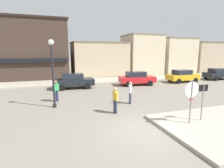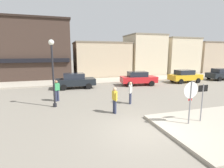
{
  "view_description": "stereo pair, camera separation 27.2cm",
  "coord_description": "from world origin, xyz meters",
  "views": [
    {
      "loc": [
        -3.96,
        -6.86,
        3.65
      ],
      "look_at": [
        -0.16,
        4.5,
        1.5
      ],
      "focal_mm": 28.0,
      "sensor_mm": 36.0,
      "label": 1
    },
    {
      "loc": [
        -3.7,
        -6.94,
        3.65
      ],
      "look_at": [
        -0.16,
        4.5,
        1.5
      ],
      "focal_mm": 28.0,
      "sensor_mm": 36.0,
      "label": 2
    }
  ],
  "objects": [
    {
      "name": "ground_plane",
      "position": [
        0.0,
        0.0,
        0.0
      ],
      "size": [
        160.0,
        160.0,
        0.0
      ],
      "primitive_type": "plane",
      "color": "gray"
    },
    {
      "name": "kerb_far",
      "position": [
        0.0,
        14.83,
        0.07
      ],
      "size": [
        80.0,
        4.0,
        0.15
      ],
      "primitive_type": "cube",
      "color": "#A89E8C",
      "rests_on": "ground"
    },
    {
      "name": "stop_sign",
      "position": [
        2.4,
        -0.18,
        1.52
      ],
      "size": [
        0.82,
        0.07,
        2.3
      ],
      "color": "gray",
      "rests_on": "ground"
    },
    {
      "name": "one_way_sign",
      "position": [
        3.24,
        -0.07,
        1.33
      ],
      "size": [
        0.6,
        0.06,
        2.1
      ],
      "color": "gray",
      "rests_on": "ground"
    },
    {
      "name": "lamp_post",
      "position": [
        -4.04,
        5.19,
        2.96
      ],
      "size": [
        0.36,
        0.36,
        4.54
      ],
      "color": "black",
      "rests_on": "ground"
    },
    {
      "name": "parked_car_nearest",
      "position": [
        -2.08,
        11.24,
        0.81
      ],
      "size": [
        4.03,
        1.94,
        1.56
      ],
      "color": "black",
      "rests_on": "ground"
    },
    {
      "name": "parked_car_second",
      "position": [
        4.93,
        10.88,
        0.81
      ],
      "size": [
        4.17,
        2.23,
        1.56
      ],
      "color": "red",
      "rests_on": "ground"
    },
    {
      "name": "parked_car_third",
      "position": [
        11.31,
        10.91,
        0.81
      ],
      "size": [
        4.01,
        1.89,
        1.56
      ],
      "color": "gold",
      "rests_on": "ground"
    },
    {
      "name": "parked_car_fourth",
      "position": [
        17.44,
        11.17,
        0.81
      ],
      "size": [
        4.03,
        1.93,
        1.56
      ],
      "color": "black",
      "rests_on": "ground"
    },
    {
      "name": "pedestrian_crossing_near",
      "position": [
        1.18,
        4.36,
        0.87
      ],
      "size": [
        0.36,
        0.53,
        1.61
      ],
      "color": "#2D334C",
      "rests_on": "ground"
    },
    {
      "name": "pedestrian_crossing_far",
      "position": [
        -0.53,
        2.77,
        0.87
      ],
      "size": [
        0.24,
        0.55,
        1.61
      ],
      "color": "#2D334C",
      "rests_on": "ground"
    },
    {
      "name": "pedestrian_kerb_side",
      "position": [
        -3.89,
        6.62,
        0.87
      ],
      "size": [
        0.51,
        0.38,
        1.61
      ],
      "color": "#2D334C",
      "rests_on": "ground"
    },
    {
      "name": "building_corner_shop",
      "position": [
        -6.58,
        21.71,
        4.04
      ],
      "size": [
        9.45,
        10.27,
        8.07
      ],
      "color": "#3D2D26",
      "rests_on": "ground"
    },
    {
      "name": "building_storefront_left_near",
      "position": [
        2.82,
        19.93,
        2.61
      ],
      "size": [
        8.27,
        6.02,
        5.21
      ],
      "color": "tan",
      "rests_on": "ground"
    },
    {
      "name": "building_storefront_left_mid",
      "position": [
        10.23,
        19.88,
        3.28
      ],
      "size": [
        5.73,
        5.51,
        6.54
      ],
      "color": "beige",
      "rests_on": "ground"
    },
    {
      "name": "building_storefront_right_near",
      "position": [
        16.79,
        20.59,
        3.09
      ],
      "size": [
        6.08,
        6.82,
        6.18
      ],
      "color": "beige",
      "rests_on": "ground"
    },
    {
      "name": "building_storefront_right_far",
      "position": [
        24.2,
        20.86,
        2.81
      ],
      "size": [
        7.5,
        6.91,
        5.62
      ],
      "color": "tan",
      "rests_on": "ground"
    }
  ]
}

